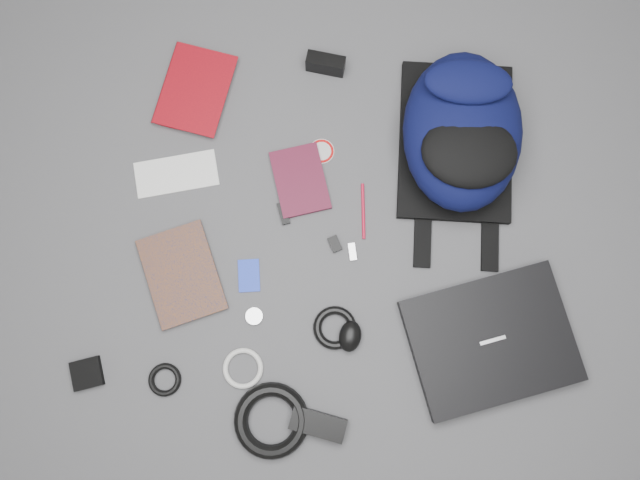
{
  "coord_description": "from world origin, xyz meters",
  "views": [
    {
      "loc": [
        0.01,
        -0.26,
        1.61
      ],
      "look_at": [
        0.0,
        0.0,
        0.02
      ],
      "focal_mm": 35.0,
      "sensor_mm": 36.0,
      "label": 1
    }
  ],
  "objects_px": {
    "textbook_red": "(164,82)",
    "compact_camera": "(326,64)",
    "pouch": "(87,374)",
    "dvd_case": "(300,180)",
    "laptop": "(491,340)",
    "mouse": "(350,336)",
    "power_brick": "(318,424)",
    "backpack": "(462,131)",
    "comic_book": "(149,286)"
  },
  "relations": [
    {
      "from": "dvd_case",
      "to": "compact_camera",
      "type": "relative_size",
      "value": 1.77
    },
    {
      "from": "dvd_case",
      "to": "mouse",
      "type": "relative_size",
      "value": 2.31
    },
    {
      "from": "textbook_red",
      "to": "pouch",
      "type": "height_order",
      "value": "textbook_red"
    },
    {
      "from": "power_brick",
      "to": "backpack",
      "type": "bearing_deg",
      "value": 79.01
    },
    {
      "from": "compact_camera",
      "to": "mouse",
      "type": "height_order",
      "value": "compact_camera"
    },
    {
      "from": "textbook_red",
      "to": "dvd_case",
      "type": "distance_m",
      "value": 0.46
    },
    {
      "from": "backpack",
      "to": "mouse",
      "type": "height_order",
      "value": "backpack"
    },
    {
      "from": "backpack",
      "to": "comic_book",
      "type": "xyz_separation_m",
      "value": [
        -0.8,
        -0.4,
        -0.09
      ]
    },
    {
      "from": "textbook_red",
      "to": "compact_camera",
      "type": "distance_m",
      "value": 0.44
    },
    {
      "from": "textbook_red",
      "to": "compact_camera",
      "type": "relative_size",
      "value": 2.29
    },
    {
      "from": "comic_book",
      "to": "pouch",
      "type": "relative_size",
      "value": 3.3
    },
    {
      "from": "power_brick",
      "to": "pouch",
      "type": "relative_size",
      "value": 1.85
    },
    {
      "from": "compact_camera",
      "to": "textbook_red",
      "type": "bearing_deg",
      "value": -162.23
    },
    {
      "from": "backpack",
      "to": "dvd_case",
      "type": "xyz_separation_m",
      "value": [
        -0.41,
        -0.11,
        -0.09
      ]
    },
    {
      "from": "textbook_red",
      "to": "compact_camera",
      "type": "height_order",
      "value": "compact_camera"
    },
    {
      "from": "pouch",
      "to": "mouse",
      "type": "bearing_deg",
      "value": 9.16
    },
    {
      "from": "comic_book",
      "to": "mouse",
      "type": "height_order",
      "value": "mouse"
    },
    {
      "from": "textbook_red",
      "to": "power_brick",
      "type": "xyz_separation_m",
      "value": [
        0.44,
        -0.89,
        0.0
      ]
    },
    {
      "from": "laptop",
      "to": "compact_camera",
      "type": "height_order",
      "value": "compact_camera"
    },
    {
      "from": "pouch",
      "to": "textbook_red",
      "type": "bearing_deg",
      "value": 79.23
    },
    {
      "from": "laptop",
      "to": "dvd_case",
      "type": "bearing_deg",
      "value": 123.7
    },
    {
      "from": "mouse",
      "to": "pouch",
      "type": "relative_size",
      "value": 1.07
    },
    {
      "from": "backpack",
      "to": "pouch",
      "type": "bearing_deg",
      "value": -144.21
    },
    {
      "from": "backpack",
      "to": "mouse",
      "type": "relative_size",
      "value": 5.89
    },
    {
      "from": "laptop",
      "to": "comic_book",
      "type": "relative_size",
      "value": 1.63
    },
    {
      "from": "dvd_case",
      "to": "pouch",
      "type": "relative_size",
      "value": 2.48
    },
    {
      "from": "compact_camera",
      "to": "power_brick",
      "type": "height_order",
      "value": "compact_camera"
    },
    {
      "from": "dvd_case",
      "to": "compact_camera",
      "type": "xyz_separation_m",
      "value": [
        0.06,
        0.32,
        0.02
      ]
    },
    {
      "from": "textbook_red",
      "to": "mouse",
      "type": "distance_m",
      "value": 0.85
    },
    {
      "from": "laptop",
      "to": "textbook_red",
      "type": "height_order",
      "value": "laptop"
    },
    {
      "from": "laptop",
      "to": "textbook_red",
      "type": "relative_size",
      "value": 1.67
    },
    {
      "from": "comic_book",
      "to": "power_brick",
      "type": "bearing_deg",
      "value": -57.2
    },
    {
      "from": "laptop",
      "to": "pouch",
      "type": "relative_size",
      "value": 5.37
    },
    {
      "from": "comic_book",
      "to": "pouch",
      "type": "bearing_deg",
      "value": -142.47
    },
    {
      "from": "laptop",
      "to": "comic_book",
      "type": "xyz_separation_m",
      "value": [
        -0.88,
        0.12,
        -0.01
      ]
    },
    {
      "from": "comic_book",
      "to": "compact_camera",
      "type": "distance_m",
      "value": 0.75
    },
    {
      "from": "textbook_red",
      "to": "compact_camera",
      "type": "xyz_separation_m",
      "value": [
        0.44,
        0.05,
        0.02
      ]
    },
    {
      "from": "laptop",
      "to": "pouch",
      "type": "xyz_separation_m",
      "value": [
        -1.02,
        -0.1,
        -0.01
      ]
    },
    {
      "from": "backpack",
      "to": "dvd_case",
      "type": "height_order",
      "value": "backpack"
    },
    {
      "from": "backpack",
      "to": "compact_camera",
      "type": "xyz_separation_m",
      "value": [
        -0.35,
        0.21,
        -0.07
      ]
    },
    {
      "from": "laptop",
      "to": "power_brick",
      "type": "relative_size",
      "value": 2.9
    },
    {
      "from": "laptop",
      "to": "compact_camera",
      "type": "bearing_deg",
      "value": 104.0
    },
    {
      "from": "laptop",
      "to": "mouse",
      "type": "height_order",
      "value": "mouse"
    },
    {
      "from": "power_brick",
      "to": "pouch",
      "type": "xyz_separation_m",
      "value": [
        -0.59,
        0.11,
        -0.01
      ]
    },
    {
      "from": "dvd_case",
      "to": "pouch",
      "type": "height_order",
      "value": "pouch"
    },
    {
      "from": "compact_camera",
      "to": "pouch",
      "type": "distance_m",
      "value": 1.02
    },
    {
      "from": "comic_book",
      "to": "power_brick",
      "type": "xyz_separation_m",
      "value": [
        0.44,
        -0.33,
        0.01
      ]
    },
    {
      "from": "compact_camera",
      "to": "pouch",
      "type": "xyz_separation_m",
      "value": [
        -0.59,
        -0.83,
        -0.02
      ]
    },
    {
      "from": "mouse",
      "to": "dvd_case",
      "type": "bearing_deg",
      "value": 117.87
    },
    {
      "from": "laptop",
      "to": "textbook_red",
      "type": "xyz_separation_m",
      "value": [
        -0.87,
        0.67,
        -0.01
      ]
    }
  ]
}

